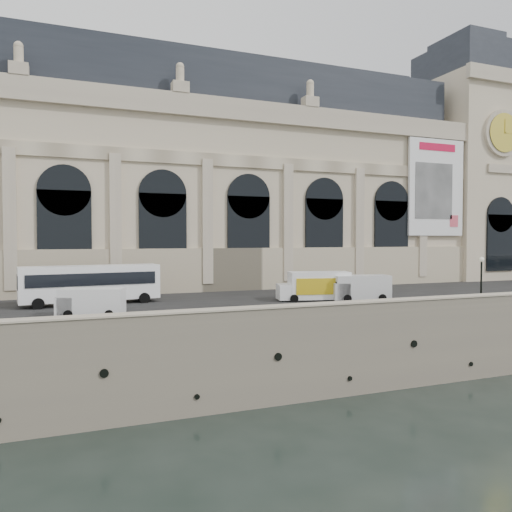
# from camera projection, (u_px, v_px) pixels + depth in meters

# --- Properties ---
(ground) EXTENTS (260.00, 260.00, 0.00)m
(ground) POSITION_uv_depth(u_px,v_px,m) (393.00, 391.00, 39.60)
(ground) COLOR black
(ground) RESTS_ON ground
(quay) EXTENTS (160.00, 70.00, 6.00)m
(quay) POSITION_uv_depth(u_px,v_px,m) (242.00, 301.00, 72.04)
(quay) COLOR gray
(quay) RESTS_ON ground
(street) EXTENTS (160.00, 24.00, 0.06)m
(street) POSITION_uv_depth(u_px,v_px,m) (311.00, 296.00, 52.41)
(street) COLOR #2D2D2D
(street) RESTS_ON quay
(parapet) EXTENTS (160.00, 1.40, 1.21)m
(parapet) POSITION_uv_depth(u_px,v_px,m) (389.00, 307.00, 39.93)
(parapet) COLOR gray
(parapet) RESTS_ON quay
(museum) EXTENTS (69.00, 18.70, 29.10)m
(museum) POSITION_uv_depth(u_px,v_px,m) (210.00, 180.00, 65.42)
(museum) COLOR beige
(museum) RESTS_ON quay
(clock_pavilion) EXTENTS (13.00, 14.72, 36.70)m
(clock_pavilion) POSITION_uv_depth(u_px,v_px,m) (464.00, 165.00, 77.21)
(clock_pavilion) COLOR beige
(clock_pavilion) RESTS_ON quay
(bus_left) EXTENTS (12.47, 3.92, 3.61)m
(bus_left) POSITION_uv_depth(u_px,v_px,m) (91.00, 283.00, 45.66)
(bus_left) COLOR white
(bus_left) RESTS_ON quay
(van_b) EXTENTS (5.34, 3.46, 2.23)m
(van_b) POSITION_uv_depth(u_px,v_px,m) (88.00, 302.00, 38.64)
(van_b) COLOR white
(van_b) RESTS_ON quay
(van_c) EXTENTS (5.98, 3.39, 2.51)m
(van_c) POSITION_uv_depth(u_px,v_px,m) (358.00, 288.00, 48.54)
(van_c) COLOR silver
(van_c) RESTS_ON quay
(box_truck) EXTENTS (7.36, 3.79, 2.84)m
(box_truck) POSITION_uv_depth(u_px,v_px,m) (315.00, 286.00, 48.68)
(box_truck) COLOR white
(box_truck) RESTS_ON quay
(lamp_right) EXTENTS (0.45, 0.45, 4.40)m
(lamp_right) POSITION_uv_depth(u_px,v_px,m) (481.00, 281.00, 45.93)
(lamp_right) COLOR black
(lamp_right) RESTS_ON quay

